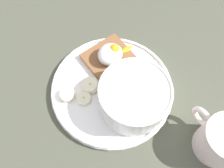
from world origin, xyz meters
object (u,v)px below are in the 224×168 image
Objects in this scene: oatmeal_bowl at (134,97)px; banana_slice_left at (84,99)px; toast_slice at (110,60)px; poached_egg at (111,54)px; banana_slice_front at (67,95)px; banana_slice_back at (90,85)px; coffee_mug at (222,140)px.

banana_slice_left is at bearing 131.75° from oatmeal_bowl.
poached_egg is (0.18, -0.03, 2.28)cm from toast_slice.
poached_egg is at bearing 70.92° from oatmeal_bowl.
oatmeal_bowl reaches higher than poached_egg.
banana_slice_back is (4.70, -1.56, 0.05)cm from banana_slice_front.
poached_egg is at bearing 94.62° from coffee_mug.
banana_slice_back is at bearing -18.38° from banana_slice_front.
coffee_mug is (2.12, -26.21, 0.05)cm from poached_egg.
toast_slice is (3.37, 10.29, -2.65)cm from oatmeal_bowl.
banana_slice_left is at bearing 117.62° from coffee_mug.
banana_slice_left is at bearing -162.85° from toast_slice.
oatmeal_bowl is 1.17× the size of coffee_mug.
banana_slice_back is (-3.72, 8.49, -2.58)cm from oatmeal_bowl.
oatmeal_bowl is 10.86cm from poached_egg.
banana_slice_front is at bearing 129.97° from oatmeal_bowl.
poached_egg is 12.19cm from banana_slice_front.
toast_slice is at bearing 169.68° from poached_egg.
coffee_mug reaches higher than poached_egg.
coffee_mug is (2.30, -26.25, 2.33)cm from toast_slice.
toast_slice is at bearing 14.23° from banana_slice_back.
banana_slice_front is 1.12× the size of banana_slice_left.
banana_slice_left is 0.27× the size of coffee_mug.
banana_slice_left is (1.95, -2.80, -0.25)cm from banana_slice_front.
oatmeal_bowl reaches higher than banana_slice_left.
oatmeal_bowl is 3.90× the size of banana_slice_front.
coffee_mug is at bearing -85.38° from poached_egg.
toast_slice is 2.28cm from poached_egg.
oatmeal_bowl is 1.64× the size of poached_egg.
banana_slice_back is at bearing 24.25° from banana_slice_left.
banana_slice_front is 3.43cm from banana_slice_left.
toast_slice is 26.45cm from coffee_mug.
poached_egg is 1.72× the size of banana_slice_back.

